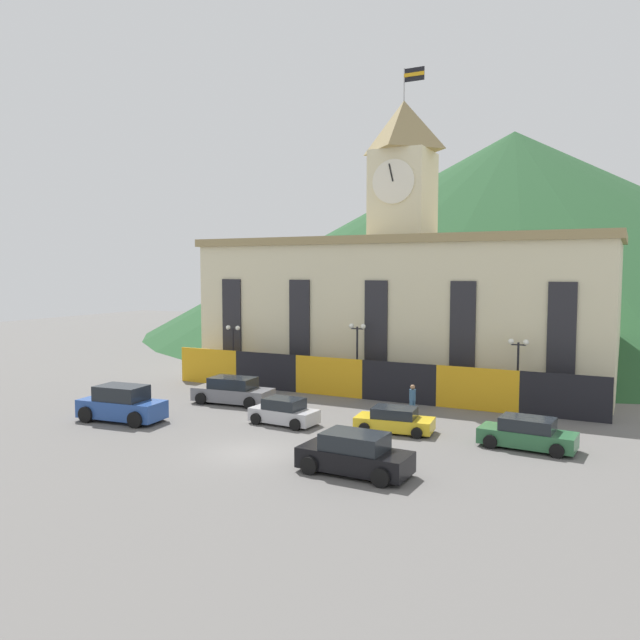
{
  "coord_description": "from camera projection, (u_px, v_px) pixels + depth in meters",
  "views": [
    {
      "loc": [
        16.41,
        -24.74,
        8.81
      ],
      "look_at": [
        0.0,
        7.74,
        5.89
      ],
      "focal_mm": 35.0,
      "sensor_mm": 36.0,
      "label": 1
    }
  ],
  "objects": [
    {
      "name": "ground_plane",
      "position": [
        248.0,
        453.0,
        30.09
      ],
      "size": [
        160.0,
        160.0,
        0.0
      ],
      "primitive_type": "plane",
      "color": "#605E5B"
    },
    {
      "name": "civic_building",
      "position": [
        402.0,
        302.0,
        49.27
      ],
      "size": [
        31.69,
        11.46,
        24.27
      ],
      "color": "beige",
      "rests_on": "ground"
    },
    {
      "name": "banner_fence",
      "position": [
        362.0,
        379.0,
        42.61
      ],
      "size": [
        31.09,
        0.12,
        2.7
      ],
      "color": "gold",
      "rests_on": "ground"
    },
    {
      "name": "hillside_backdrop",
      "position": [
        512.0,
        232.0,
        91.87
      ],
      "size": [
        105.91,
        105.91,
        28.98
      ],
      "primitive_type": "cone",
      "color": "#234C28",
      "rests_on": "ground"
    },
    {
      "name": "street_lamp_left",
      "position": [
        233.0,
        340.0,
        48.87
      ],
      "size": [
        1.26,
        0.36,
        4.49
      ],
      "color": "black",
      "rests_on": "ground"
    },
    {
      "name": "street_lamp_center",
      "position": [
        357.0,
        343.0,
        44.08
      ],
      "size": [
        1.26,
        0.36,
        5.04
      ],
      "color": "black",
      "rests_on": "ground"
    },
    {
      "name": "street_lamp_right",
      "position": [
        518.0,
        358.0,
        39.15
      ],
      "size": [
        1.26,
        0.36,
        4.49
      ],
      "color": "black",
      "rests_on": "ground"
    },
    {
      "name": "car_silver_hatch",
      "position": [
        284.0,
        412.0,
        35.66
      ],
      "size": [
        3.99,
        2.19,
        1.5
      ],
      "rotation": [
        0.0,
        0.0,
        3.08
      ],
      "color": "#B7B7BC",
      "rests_on": "ground"
    },
    {
      "name": "car_gray_pickup",
      "position": [
        233.0,
        391.0,
        41.18
      ],
      "size": [
        5.45,
        2.73,
        1.75
      ],
      "rotation": [
        0.0,
        0.0,
        3.23
      ],
      "color": "slate",
      "rests_on": "ground"
    },
    {
      "name": "car_black_suv",
      "position": [
        355.0,
        455.0,
        26.96
      ],
      "size": [
        4.96,
        2.49,
        1.8
      ],
      "rotation": [
        0.0,
        0.0,
        3.11
      ],
      "color": "black",
      "rests_on": "ground"
    },
    {
      "name": "car_blue_van",
      "position": [
        122.0,
        405.0,
        36.37
      ],
      "size": [
        5.27,
        2.78,
        2.1
      ],
      "rotation": [
        0.0,
        0.0,
        0.1
      ],
      "color": "#284C99",
      "rests_on": "ground"
    },
    {
      "name": "car_green_wagon",
      "position": [
        527.0,
        434.0,
        30.79
      ],
      "size": [
        4.71,
        2.37,
        1.55
      ],
      "rotation": [
        0.0,
        0.0,
        3.08
      ],
      "color": "#2D663D",
      "rests_on": "ground"
    },
    {
      "name": "car_yellow_coupe",
      "position": [
        394.0,
        420.0,
        33.97
      ],
      "size": [
        4.38,
        2.5,
        1.35
      ],
      "rotation": [
        0.0,
        0.0,
        0.11
      ],
      "color": "yellow",
      "rests_on": "ground"
    },
    {
      "name": "pedestrian",
      "position": [
        413.0,
        398.0,
        38.1
      ],
      "size": [
        0.52,
        0.52,
        1.83
      ],
      "rotation": [
        0.0,
        0.0,
        5.89
      ],
      "color": "#33567A",
      "rests_on": "ground"
    }
  ]
}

